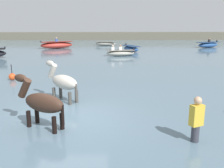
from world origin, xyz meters
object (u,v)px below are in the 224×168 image
Objects in this scene: boat_mid_channel at (106,44)px; person_onlooker_right at (196,126)px; boat_far_offshore at (120,53)px; boat_near_starboard at (208,45)px; boat_mid_outer at (131,49)px; horse_trailing_pinto at (63,83)px; channel_buoy at (12,77)px; boat_far_inshore at (57,45)px; horse_lead_dark_bay at (42,104)px.

person_onlooker_right reaches higher than boat_mid_channel.
boat_far_offshore is 1.59× the size of person_onlooker_right.
boat_near_starboard reaches higher than boat_mid_outer.
channel_buoy is at bearing 131.86° from horse_trailing_pinto.
boat_near_starboard is 3.94× the size of channel_buoy.
boat_near_starboard reaches higher than channel_buoy.
horse_trailing_pinto is 17.06m from boat_mid_outer.
boat_far_inshore is at bearing -177.94° from boat_near_starboard.
channel_buoy is at bearing 116.48° from horse_lead_dark_bay.
horse_trailing_pinto reaches higher than channel_buoy.
boat_far_offshore is 16.62m from person_onlooker_right.
person_onlooker_right reaches higher than boat_near_starboard.
channel_buoy is at bearing -120.10° from boat_mid_outer.
boat_mid_outer is (-9.54, -3.93, -0.03)m from boat_near_starboard.
channel_buoy is at bearing -123.25° from boat_far_offshore.
boat_mid_channel is (1.62, 23.14, -0.45)m from horse_trailing_pinto.
boat_mid_outer is at bearing 75.66° from horse_trailing_pinto.
horse_trailing_pinto is 13.40m from boat_far_offshore.
horse_lead_dark_bay is at bearing -94.03° from boat_mid_channel.
person_onlooker_right is at bearing -71.51° from boat_far_inshore.
boat_far_inshore is (-8.18, 3.29, 0.10)m from boat_mid_outer.
boat_near_starboard is 10.32m from boat_mid_outer.
boat_mid_outer is 20.05m from person_onlooker_right.
boat_far_offshore reaches higher than boat_mid_outer.
boat_far_inshore is at bearing 92.48° from channel_buoy.
boat_far_offshore is at bearing 93.17° from person_onlooker_right.
boat_far_offshore is 11.29m from channel_buoy.
horse_trailing_pinto is at bearing 137.59° from person_onlooker_right.
horse_trailing_pinto is 0.69× the size of boat_mid_channel.
boat_near_starboard is at bearing 67.55° from person_onlooker_right.
horse_trailing_pinto is at bearing -102.66° from boat_far_offshore.
boat_far_inshore is (-5.58, -3.32, 0.14)m from boat_mid_channel.
boat_far_inshore is (-17.72, -0.64, 0.07)m from boat_near_starboard.
boat_mid_outer is (2.60, -6.61, 0.04)m from boat_mid_channel.
horse_trailing_pinto is (0.18, 2.53, -0.00)m from horse_lead_dark_bay.
horse_lead_dark_bay is 15.91m from boat_far_offshore.
boat_mid_outer is at bearing 69.56° from boat_far_offshore.
boat_far_offshore is at bearing -44.43° from boat_far_inshore.
boat_mid_outer is at bearing 88.95° from person_onlooker_right.
boat_mid_channel is 1.08× the size of boat_far_offshore.
horse_lead_dark_bay is 26.89m from boat_near_starboard.
horse_lead_dark_bay is 19.56m from boat_mid_outer.
horse_lead_dark_bay is at bearing -94.14° from horse_trailing_pinto.
boat_far_inshore is at bearing 108.49° from person_onlooker_right.
boat_far_offshore reaches higher than channel_buoy.
boat_far_offshore is at bearing -110.44° from boat_mid_outer.
person_onlooker_right is 10.09m from channel_buoy.
boat_far_inshore is at bearing -149.23° from boat_mid_channel.
boat_near_starboard is at bearing 22.40° from boat_mid_outer.
boat_near_starboard is 23.93m from channel_buoy.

